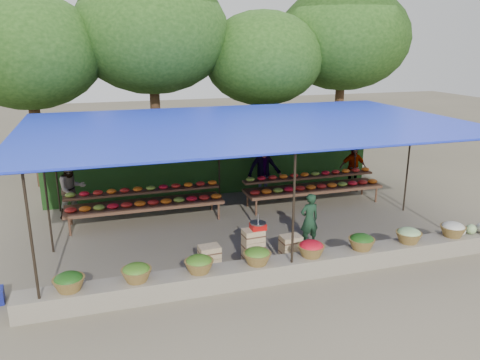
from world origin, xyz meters
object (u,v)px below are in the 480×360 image
object	(u,v)px
weighing_scale	(258,225)
vendor_seated	(309,220)
crate_counter	(252,249)
blue_crate_front	(62,297)

from	to	relation	value
weighing_scale	vendor_seated	bearing A→B (deg)	17.57
crate_counter	weighing_scale	size ratio (longest dim) A/B	6.47
crate_counter	vendor_seated	bearing A→B (deg)	16.15
crate_counter	blue_crate_front	size ratio (longest dim) A/B	4.80
crate_counter	vendor_seated	world-z (taller)	vendor_seated
vendor_seated	blue_crate_front	size ratio (longest dim) A/B	2.65
crate_counter	weighing_scale	world-z (taller)	weighing_scale
crate_counter	vendor_seated	size ratio (longest dim) A/B	1.81
vendor_seated	blue_crate_front	distance (m)	5.68
crate_counter	vendor_seated	xyz separation A→B (m)	(1.60, 0.46, 0.34)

